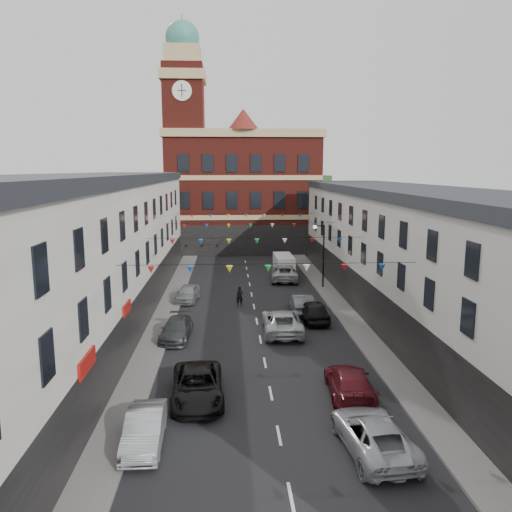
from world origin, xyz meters
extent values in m
plane|color=black|center=(0.00, 0.00, 0.00)|extent=(160.00, 160.00, 0.00)
cube|color=#605E5B|center=(-6.90, 2.00, 0.07)|extent=(1.80, 64.00, 0.15)
cube|color=#605E5B|center=(6.90, 2.00, 0.07)|extent=(1.80, 64.00, 0.15)
cube|color=#BCB8A9|center=(-11.80, 1.00, 5.00)|extent=(8.00, 56.00, 10.00)
cube|color=black|center=(-11.80, 1.00, 10.35)|extent=(8.40, 56.00, 0.70)
cube|color=black|center=(-7.75, 1.00, 1.60)|extent=(0.12, 56.00, 3.20)
cube|color=beige|center=(11.80, 1.00, 4.50)|extent=(8.00, 56.00, 9.00)
cube|color=black|center=(11.80, 1.00, 9.35)|extent=(8.40, 56.00, 0.70)
cube|color=black|center=(7.75, 1.00, 1.60)|extent=(0.12, 56.00, 3.20)
cube|color=maroon|center=(0.00, 38.00, 7.50)|extent=(20.00, 12.00, 15.00)
cube|color=tan|center=(0.00, 38.00, 15.50)|extent=(20.60, 12.60, 1.00)
cone|color=maroon|center=(0.00, 33.00, 17.20)|extent=(4.00, 4.00, 2.60)
cube|color=maroon|center=(-7.50, 35.00, 12.00)|extent=(5.00, 5.00, 24.00)
cube|color=tan|center=(-7.50, 35.00, 22.50)|extent=(5.60, 5.60, 1.20)
cube|color=tan|center=(-7.50, 35.00, 24.60)|extent=(4.40, 4.40, 3.00)
sphere|color=#317C6F|center=(-7.50, 35.00, 27.20)|extent=(4.20, 4.20, 4.20)
cylinder|color=#317C6F|center=(-7.50, 35.00, 29.40)|extent=(0.12, 0.12, 1.20)
cylinder|color=white|center=(-7.50, 32.45, 20.50)|extent=(2.40, 0.12, 2.40)
cube|color=#2C5126|center=(-4.00, 62.00, 5.00)|extent=(40.00, 14.00, 10.00)
cylinder|color=black|center=(6.80, 14.00, 3.00)|extent=(0.14, 0.14, 6.00)
cylinder|color=black|center=(6.40, 14.00, 5.90)|extent=(0.90, 0.10, 0.10)
sphere|color=beige|center=(5.95, 14.00, 5.80)|extent=(0.36, 0.36, 0.36)
imported|color=#9B9EA2|center=(-5.50, -12.39, 0.69)|extent=(1.59, 4.25, 1.39)
imported|color=black|center=(-3.60, -8.51, 0.74)|extent=(2.74, 5.42, 1.47)
imported|color=#36393C|center=(-5.50, 0.48, 0.65)|extent=(2.11, 4.62, 1.31)
imported|color=gray|center=(-5.50, 10.03, 0.70)|extent=(2.14, 4.27, 1.40)
imported|color=#A6A8AE|center=(3.60, -13.36, 0.71)|extent=(2.83, 5.34, 1.43)
imported|color=#581119|center=(3.80, -8.66, 0.74)|extent=(2.42, 5.21, 1.47)
imported|color=black|center=(4.18, 3.86, 0.78)|extent=(1.97, 4.63, 1.56)
imported|color=#555A5E|center=(3.60, 6.15, 0.74)|extent=(1.57, 4.49, 1.48)
imported|color=#A5A8AA|center=(3.60, 17.62, 0.79)|extent=(3.13, 5.88, 1.57)
imported|color=#B4B8BC|center=(1.58, 1.36, 0.79)|extent=(2.75, 5.72, 1.57)
cube|color=white|center=(3.80, 20.19, 1.05)|extent=(1.91, 4.79, 2.11)
imported|color=black|center=(-1.15, 8.26, 0.81)|extent=(0.60, 0.40, 1.62)
camera|label=1|loc=(-2.06, -31.23, 11.01)|focal=35.00mm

